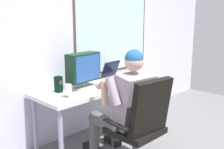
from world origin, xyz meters
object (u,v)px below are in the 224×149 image
object	(u,v)px
office_chair	(143,121)
desk_speaker	(59,84)
desk	(97,91)
wine_glass	(68,89)
coffee_mug	(113,82)
person_seated	(125,105)
laptop	(116,74)
crt_monitor	(83,68)

from	to	relation	value
office_chair	desk_speaker	bearing A→B (deg)	108.26
desk	desk_speaker	bearing A→B (deg)	170.49
wine_glass	coffee_mug	size ratio (longest dim) A/B	1.59
office_chair	desk_speaker	distance (m)	1.05
person_seated	laptop	bearing A→B (deg)	49.90
crt_monitor	person_seated	bearing A→B (deg)	-88.30
laptop	wine_glass	size ratio (longest dim) A/B	2.52
desk	person_seated	distance (m)	0.63
person_seated	laptop	world-z (taller)	person_seated
person_seated	coffee_mug	xyz separation A→B (m)	(0.30, 0.47, 0.12)
desk	desk_speaker	distance (m)	0.54
person_seated	wine_glass	world-z (taller)	person_seated
desk_speaker	wine_glass	bearing A→B (deg)	-99.91
crt_monitor	coffee_mug	world-z (taller)	crt_monitor
desk	laptop	bearing A→B (deg)	10.17
office_chair	person_seated	xyz separation A→B (m)	(0.03, 0.27, 0.09)
laptop	coffee_mug	xyz separation A→B (m)	(-0.27, -0.22, -0.02)
desk	office_chair	size ratio (longest dim) A/B	1.60
laptop	coffee_mug	bearing A→B (deg)	-141.76
crt_monitor	desk_speaker	bearing A→B (deg)	171.30
office_chair	wine_glass	xyz separation A→B (m)	(-0.36, 0.73, 0.26)
desk_speaker	person_seated	bearing A→B (deg)	-63.61
person_seated	crt_monitor	distance (m)	0.72
crt_monitor	wine_glass	distance (m)	0.44
crt_monitor	desk	bearing A→B (deg)	-10.94
person_seated	coffee_mug	distance (m)	0.57
crt_monitor	coffee_mug	bearing A→B (deg)	-28.69
laptop	desk_speaker	bearing A→B (deg)	179.29
person_seated	desk_speaker	xyz separation A→B (m)	(-0.35, 0.70, 0.17)
desk	office_chair	distance (m)	0.91
laptop	wine_glass	bearing A→B (deg)	-166.85
wine_glass	office_chair	bearing A→B (deg)	-63.70
wine_glass	desk_speaker	bearing A→B (deg)	80.09
office_chair	desk_speaker	size ratio (longest dim) A/B	5.41
office_chair	coffee_mug	size ratio (longest dim) A/B	11.10
person_seated	wine_glass	bearing A→B (deg)	130.09
desk_speaker	coffee_mug	xyz separation A→B (m)	(0.65, -0.23, -0.05)
desk	wine_glass	world-z (taller)	wine_glass
wine_glass	desk_speaker	size ratio (longest dim) A/B	0.78
coffee_mug	wine_glass	bearing A→B (deg)	-179.17
office_chair	person_seated	bearing A→B (deg)	84.12
desk	coffee_mug	size ratio (longest dim) A/B	17.79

